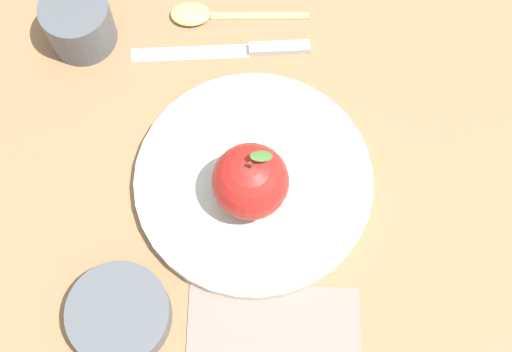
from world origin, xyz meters
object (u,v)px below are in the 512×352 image
apple (250,181)px  knife (237,50)px  spoon (205,14)px  dinner_plate (256,179)px  side_bowl (119,314)px  cup (78,21)px

apple → knife: bearing=58.8°
spoon → knife: bearing=-88.2°
dinner_plate → apple: apple is taller
apple → spoon: 0.25m
dinner_plate → knife: bearing=61.4°
dinner_plate → spoon: bearing=69.5°
side_bowl → cup: cup is taller
side_bowl → dinner_plate: bearing=10.6°
dinner_plate → apple: (-0.02, -0.01, 0.05)m
apple → cup: size_ratio=1.16×
knife → spoon: bearing=91.8°
knife → spoon: spoon is taller
side_bowl → spoon: (0.28, 0.25, -0.01)m
spoon → dinner_plate: bearing=-110.5°
dinner_plate → side_bowl: bearing=-169.4°
apple → side_bowl: 0.19m
knife → spoon: (-0.00, 0.06, 0.00)m
apple → cup: (-0.04, 0.28, -0.02)m
knife → spoon: size_ratio=1.26×
knife → spoon: 0.06m
dinner_plate → cup: cup is taller
spoon → cup: bearing=155.1°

